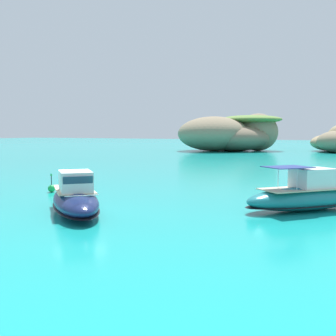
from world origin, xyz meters
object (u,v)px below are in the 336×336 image
islet_large (230,135)px  channel_buoy (52,188)px  motorboat_teal (307,196)px  motorboat_navy (75,199)px

islet_large → channel_buoy: (9.14, -70.85, -3.50)m
islet_large → motorboat_teal: 74.96m
islet_large → motorboat_navy: size_ratio=3.27×
channel_buoy → motorboat_navy: bearing=-39.1°
islet_large → channel_buoy: size_ratio=16.90×
motorboat_teal → motorboat_navy: bearing=-149.5°
motorboat_navy → islet_large: bearing=101.9°
motorboat_navy → motorboat_teal: (11.79, 6.94, 0.02)m
islet_large → motorboat_navy: islet_large is taller
motorboat_teal → islet_large: bearing=111.8°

